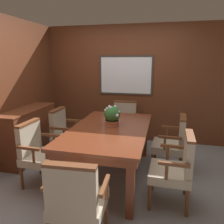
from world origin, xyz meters
name	(u,v)px	position (x,y,z in m)	size (l,w,h in m)	color
ground_plane	(103,177)	(0.00, 0.00, 0.00)	(14.00, 14.00, 0.00)	gray
wall_back	(125,84)	(0.00, 1.77, 1.23)	(7.20, 0.08, 2.45)	#5B2D19
dining_table	(110,134)	(0.09, 0.08, 0.68)	(1.10, 1.89, 0.77)	maroon
chair_head_far	(124,122)	(0.07, 1.38, 0.50)	(0.56, 0.50, 0.91)	brown
chair_left_near	(38,151)	(-0.84, -0.36, 0.50)	(0.50, 0.56, 0.91)	brown
chair_head_near	(76,199)	(0.11, -1.25, 0.50)	(0.57, 0.51, 0.91)	brown
chair_right_far	(173,141)	(1.02, 0.47, 0.50)	(0.51, 0.57, 0.91)	brown
chair_right_near	(176,166)	(1.03, -0.38, 0.50)	(0.50, 0.56, 0.91)	brown
chair_left_far	(65,132)	(-0.82, 0.49, 0.50)	(0.49, 0.56, 0.91)	brown
potted_plant	(112,116)	(0.10, 0.20, 0.92)	(0.25, 0.25, 0.31)	#B2603D
sideboard_cabinet	(29,133)	(-1.49, 0.38, 0.45)	(0.44, 1.26, 0.90)	brown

